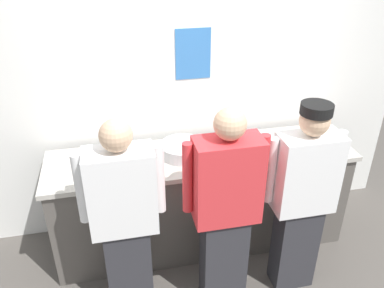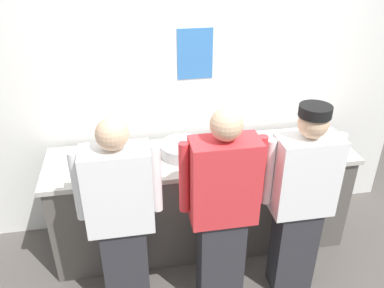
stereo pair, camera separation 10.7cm
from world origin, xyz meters
TOP-DOWN VIEW (x-y plane):
  - ground_plane at (0.00, 0.00)m, footprint 9.00×9.00m
  - wall_back at (0.00, 0.81)m, footprint 4.03×0.11m
  - prep_counter at (0.00, 0.35)m, footprint 2.57×0.66m
  - chef_near_left at (-0.69, -0.24)m, footprint 0.59×0.24m
  - chef_center at (0.01, -0.31)m, footprint 0.60×0.24m
  - chef_far_right at (0.61, -0.28)m, footprint 0.58×0.24m
  - plate_stack_front at (-0.57, 0.43)m, footprint 0.21×0.21m
  - plate_stack_rear at (0.38, 0.45)m, footprint 0.23×0.23m
  - mixing_bowl_steel at (-0.16, 0.37)m, footprint 0.38×0.38m
  - sheet_tray at (0.84, 0.35)m, footprint 0.54×0.42m
  - squeeze_bottle_primary at (1.11, 0.22)m, footprint 0.05×0.05m
  - squeeze_bottle_secondary at (-0.70, 0.15)m, footprint 0.05×0.05m
  - squeeze_bottle_spare at (0.09, 0.27)m, footprint 0.06×0.06m
  - ramekin_red_sauce at (-0.51, 0.25)m, footprint 0.08×0.08m
  - ramekin_yellow_sauce at (-0.97, 0.18)m, footprint 0.08×0.08m
  - deli_cup at (-0.91, 0.47)m, footprint 0.09×0.09m
  - chefs_knife at (-0.03, 0.37)m, footprint 0.28×0.03m

SIDE VIEW (x-z plane):
  - ground_plane at x=0.00m, z-range 0.00..0.00m
  - prep_counter at x=0.00m, z-range 0.00..0.93m
  - chef_near_left at x=-0.69m, z-range 0.04..1.63m
  - chef_far_right at x=0.61m, z-range 0.05..1.64m
  - chef_center at x=0.01m, z-range 0.05..1.67m
  - chefs_knife at x=-0.03m, z-range 0.93..0.94m
  - sheet_tray at x=0.84m, z-range 0.93..0.95m
  - ramekin_yellow_sauce at x=-0.97m, z-range 0.93..0.98m
  - ramekin_red_sauce at x=-0.51m, z-range 0.93..0.98m
  - plate_stack_rear at x=0.38m, z-range 0.93..0.98m
  - plate_stack_front at x=-0.57m, z-range 0.93..1.01m
  - deli_cup at x=-0.91m, z-range 0.93..1.02m
  - mixing_bowl_steel at x=-0.16m, z-range 0.93..1.03m
  - squeeze_bottle_spare at x=0.09m, z-range 0.93..1.10m
  - squeeze_bottle_primary at x=1.11m, z-range 0.93..1.10m
  - squeeze_bottle_secondary at x=-0.70m, z-range 0.93..1.13m
  - wall_back at x=0.00m, z-range 0.00..2.65m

